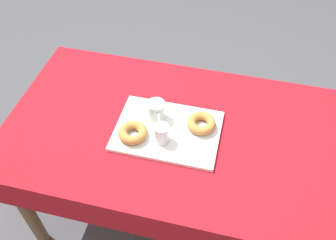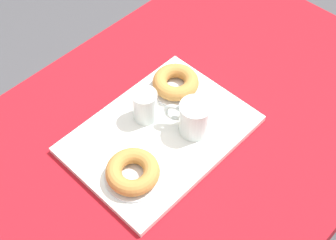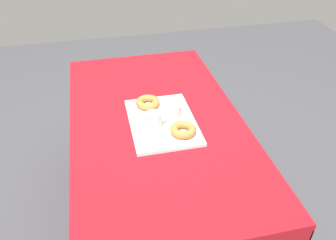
% 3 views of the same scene
% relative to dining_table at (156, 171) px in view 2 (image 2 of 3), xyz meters
% --- Properties ---
extents(dining_table, '(1.54, 0.87, 0.75)m').
position_rel_dining_table_xyz_m(dining_table, '(0.00, 0.00, 0.00)').
color(dining_table, '#A8141E').
rests_on(dining_table, ground).
extents(serving_tray, '(0.45, 0.32, 0.02)m').
position_rel_dining_table_xyz_m(serving_tray, '(-0.04, -0.02, 0.10)').
color(serving_tray, white).
rests_on(serving_tray, dining_table).
extents(tea_mug_left, '(0.08, 0.11, 0.09)m').
position_rel_dining_table_xyz_m(tea_mug_left, '(-0.11, 0.03, 0.15)').
color(tea_mug_left, silver).
rests_on(tea_mug_left, serving_tray).
extents(water_glass_near, '(0.06, 0.06, 0.09)m').
position_rel_dining_table_xyz_m(water_glass_near, '(-0.05, -0.08, 0.15)').
color(water_glass_near, silver).
rests_on(water_glass_near, serving_tray).
extents(donut_plate_left, '(0.14, 0.14, 0.01)m').
position_rel_dining_table_xyz_m(donut_plate_left, '(0.10, 0.03, 0.12)').
color(donut_plate_left, silver).
rests_on(donut_plate_left, serving_tray).
extents(sugar_donut_left, '(0.13, 0.13, 0.04)m').
position_rel_dining_table_xyz_m(sugar_donut_left, '(0.10, 0.03, 0.14)').
color(sugar_donut_left, '#BC7F3D').
rests_on(sugar_donut_left, donut_plate_left).
extents(donut_plate_right, '(0.14, 0.14, 0.01)m').
position_rel_dining_table_xyz_m(donut_plate_right, '(-0.17, -0.10, 0.12)').
color(donut_plate_right, silver).
rests_on(donut_plate_right, serving_tray).
extents(sugar_donut_right, '(0.12, 0.12, 0.04)m').
position_rel_dining_table_xyz_m(sugar_donut_right, '(-0.17, -0.10, 0.14)').
color(sugar_donut_right, '#BC7F3D').
rests_on(sugar_donut_right, donut_plate_right).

